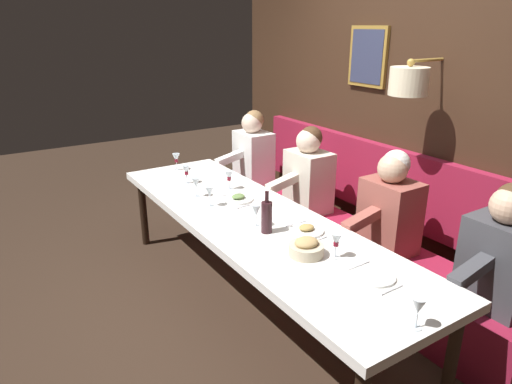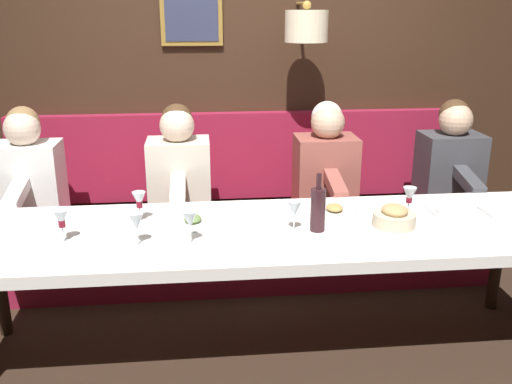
# 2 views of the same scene
# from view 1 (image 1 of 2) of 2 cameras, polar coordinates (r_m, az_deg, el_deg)

# --- Properties ---
(ground_plane) EXTENTS (12.00, 12.00, 0.00)m
(ground_plane) POSITION_cam_1_polar(r_m,az_deg,el_deg) (3.74, -0.27, -13.70)
(ground_plane) COLOR #332319
(dining_table) EXTENTS (0.90, 3.17, 0.74)m
(dining_table) POSITION_cam_1_polar(r_m,az_deg,el_deg) (3.41, -0.29, -4.12)
(dining_table) COLOR white
(dining_table) RESTS_ON ground_plane
(banquette_bench) EXTENTS (0.52, 3.37, 0.45)m
(banquette_bench) POSITION_cam_1_polar(r_m,az_deg,el_deg) (4.11, 10.35, -7.13)
(banquette_bench) COLOR maroon
(banquette_bench) RESTS_ON ground_plane
(back_wall_panel) EXTENTS (0.59, 4.57, 2.90)m
(back_wall_panel) POSITION_cam_1_polar(r_m,az_deg,el_deg) (4.14, 17.29, 9.21)
(back_wall_panel) COLOR #382316
(back_wall_panel) RESTS_ON ground_plane
(diner_nearest) EXTENTS (0.60, 0.40, 0.79)m
(diner_nearest) POSITION_cam_1_polar(r_m,az_deg,el_deg) (3.11, 28.24, -6.53)
(diner_nearest) COLOR #3D3D42
(diner_nearest) RESTS_ON banquette_bench
(diner_near) EXTENTS (0.60, 0.40, 0.79)m
(diner_near) POSITION_cam_1_polar(r_m,az_deg,el_deg) (3.55, 16.33, -1.67)
(diner_near) COLOR #934C42
(diner_near) RESTS_ON banquette_bench
(diner_middle) EXTENTS (0.60, 0.40, 0.79)m
(diner_middle) POSITION_cam_1_polar(r_m,az_deg,el_deg) (4.20, 6.51, 2.43)
(diner_middle) COLOR beige
(diner_middle) RESTS_ON banquette_bench
(diner_far) EXTENTS (0.60, 0.40, 0.79)m
(diner_far) POSITION_cam_1_polar(r_m,az_deg,el_deg) (4.94, -0.40, 5.26)
(diner_far) COLOR white
(diner_far) RESTS_ON banquette_bench
(place_setting_0) EXTENTS (0.24, 0.32, 0.05)m
(place_setting_0) POSITION_cam_1_polar(r_m,az_deg,el_deg) (3.72, -2.22, -0.82)
(place_setting_0) COLOR white
(place_setting_0) RESTS_ON dining_table
(place_setting_1) EXTENTS (0.24, 0.31, 0.05)m
(place_setting_1) POSITION_cam_1_polar(r_m,az_deg,el_deg) (3.18, 6.30, -4.71)
(place_setting_1) COLOR silver
(place_setting_1) RESTS_ON dining_table
(place_setting_2) EXTENTS (0.24, 0.31, 0.01)m
(place_setting_2) POSITION_cam_1_polar(r_m,az_deg,el_deg) (2.71, 14.50, -10.15)
(place_setting_2) COLOR silver
(place_setting_2) RESTS_ON dining_table
(wine_glass_0) EXTENTS (0.07, 0.07, 0.16)m
(wine_glass_0) POSITION_cam_1_polar(r_m,az_deg,el_deg) (4.13, -8.67, 2.63)
(wine_glass_0) COLOR silver
(wine_glass_0) RESTS_ON dining_table
(wine_glass_1) EXTENTS (0.07, 0.07, 0.16)m
(wine_glass_1) POSITION_cam_1_polar(r_m,az_deg,el_deg) (2.83, 9.96, -5.97)
(wine_glass_1) COLOR silver
(wine_glass_1) RESTS_ON dining_table
(wine_glass_2) EXTENTS (0.07, 0.07, 0.16)m
(wine_glass_2) POSITION_cam_1_polar(r_m,az_deg,el_deg) (3.79, -7.48, 1.09)
(wine_glass_2) COLOR silver
(wine_glass_2) RESTS_ON dining_table
(wine_glass_3) EXTENTS (0.07, 0.07, 0.16)m
(wine_glass_3) POSITION_cam_1_polar(r_m,az_deg,el_deg) (3.58, -5.81, -0.02)
(wine_glass_3) COLOR silver
(wine_glass_3) RESTS_ON dining_table
(wine_glass_4) EXTENTS (0.07, 0.07, 0.16)m
(wine_glass_4) POSITION_cam_1_polar(r_m,az_deg,el_deg) (3.94, -3.38, 1.96)
(wine_glass_4) COLOR silver
(wine_glass_4) RESTS_ON dining_table
(wine_glass_5) EXTENTS (0.07, 0.07, 0.16)m
(wine_glass_5) POSITION_cam_1_polar(r_m,az_deg,el_deg) (2.31, 19.57, -13.33)
(wine_glass_5) COLOR silver
(wine_glass_5) RESTS_ON dining_table
(wine_glass_6) EXTENTS (0.07, 0.07, 0.16)m
(wine_glass_6) POSITION_cam_1_polar(r_m,az_deg,el_deg) (3.21, 0.00, -2.38)
(wine_glass_6) COLOR silver
(wine_glass_6) RESTS_ON dining_table
(wine_glass_7) EXTENTS (0.07, 0.07, 0.16)m
(wine_glass_7) POSITION_cam_1_polar(r_m,az_deg,el_deg) (4.54, -9.86, 4.14)
(wine_glass_7) COLOR silver
(wine_glass_7) RESTS_ON dining_table
(wine_bottle) EXTENTS (0.08, 0.08, 0.30)m
(wine_bottle) POSITION_cam_1_polar(r_m,az_deg,el_deg) (3.12, 1.34, -3.08)
(wine_bottle) COLOR #33191E
(wine_bottle) RESTS_ON dining_table
(bread_bowl) EXTENTS (0.22, 0.22, 0.12)m
(bread_bowl) POSITION_cam_1_polar(r_m,az_deg,el_deg) (2.86, 6.27, -6.93)
(bread_bowl) COLOR beige
(bread_bowl) RESTS_ON dining_table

